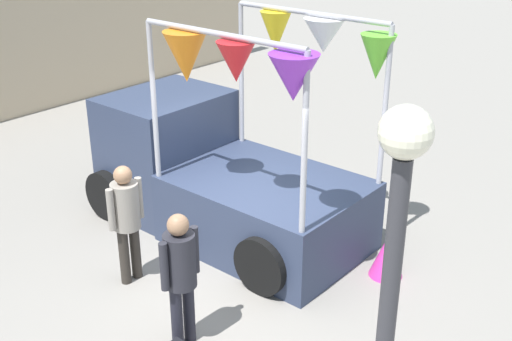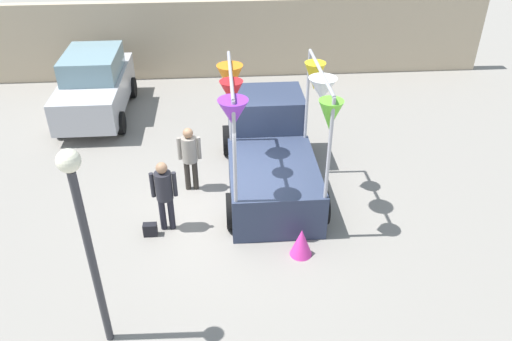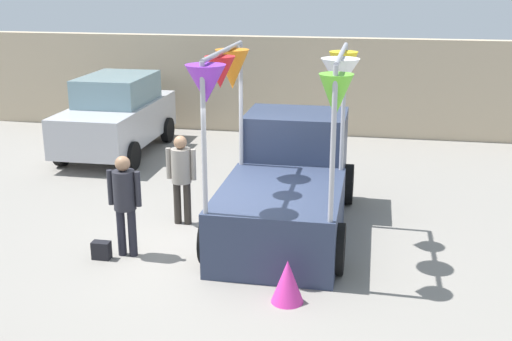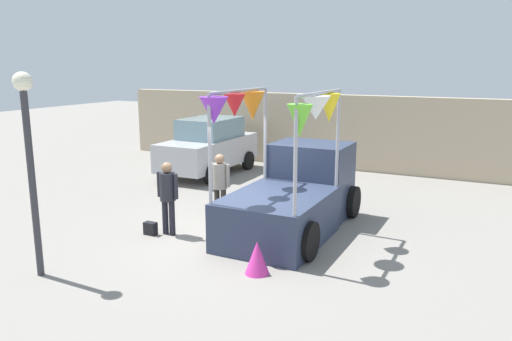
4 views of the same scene
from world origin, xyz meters
The scene contains 8 objects.
ground_plane centered at (0.00, 0.00, 0.00)m, with size 60.00×60.00×0.00m, color gray.
vendor_truck centered at (0.85, 1.13, 0.90)m, with size 2.40×4.10×3.15m.
parked_car centered at (-3.87, 5.09, 0.94)m, with size 1.88×4.00×1.88m.
person_customer centered at (-1.43, -0.54, 0.97)m, with size 0.53×0.34×1.61m.
person_vendor centered at (-0.98, 0.89, 0.95)m, with size 0.53×0.34×1.59m.
handbag centered at (-1.78, -0.74, 0.14)m, with size 0.28×0.16×0.28m, color black.
brick_boundary_wall centered at (0.00, 7.94, 1.30)m, with size 18.00×0.36×2.60m, color tan.
folded_kite_bundle_magenta centered at (1.21, -1.56, 0.30)m, with size 0.44×0.44×0.60m, color #D83399.
Camera 3 is at (2.22, -9.20, 4.22)m, focal length 45.00 mm.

